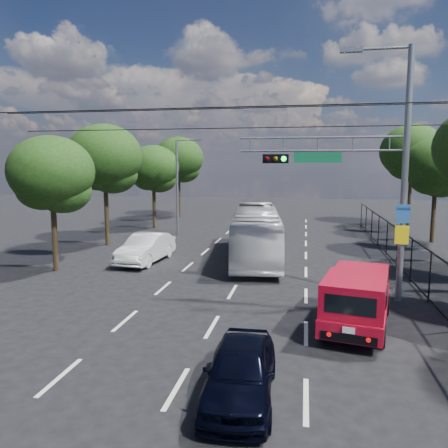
% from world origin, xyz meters
% --- Properties ---
extents(ground, '(120.00, 120.00, 0.00)m').
position_xyz_m(ground, '(0.00, 0.00, 0.00)').
color(ground, black).
rests_on(ground, ground).
extents(lane_markings, '(6.12, 38.00, 0.01)m').
position_xyz_m(lane_markings, '(-0.00, 14.00, 0.01)').
color(lane_markings, beige).
rests_on(lane_markings, ground).
extents(signal_mast, '(6.43, 0.39, 9.50)m').
position_xyz_m(signal_mast, '(5.28, 7.99, 5.24)').
color(signal_mast, slate).
rests_on(signal_mast, ground).
extents(streetlight_left, '(2.09, 0.22, 7.08)m').
position_xyz_m(streetlight_left, '(-6.33, 22.00, 3.94)').
color(streetlight_left, slate).
rests_on(streetlight_left, ground).
extents(utility_wires, '(22.00, 5.04, 0.74)m').
position_xyz_m(utility_wires, '(0.00, 8.83, 7.23)').
color(utility_wires, black).
rests_on(utility_wires, ground).
extents(fence_right, '(0.06, 34.03, 2.00)m').
position_xyz_m(fence_right, '(7.60, 12.17, 1.03)').
color(fence_right, black).
rests_on(fence_right, ground).
extents(tree_right_d, '(4.32, 4.32, 7.02)m').
position_xyz_m(tree_right_d, '(11.42, 22.02, 4.85)').
color(tree_right_d, black).
rests_on(tree_right_d, ground).
extents(tree_right_e, '(5.28, 5.28, 8.58)m').
position_xyz_m(tree_right_e, '(11.62, 30.02, 5.94)').
color(tree_right_e, black).
rests_on(tree_right_e, ground).
extents(tree_left_b, '(4.08, 4.08, 6.63)m').
position_xyz_m(tree_left_b, '(-9.18, 10.02, 4.58)').
color(tree_left_b, black).
rests_on(tree_left_b, ground).
extents(tree_left_c, '(4.80, 4.80, 7.80)m').
position_xyz_m(tree_left_c, '(-9.78, 17.02, 5.40)').
color(tree_left_c, black).
rests_on(tree_left_c, ground).
extents(tree_left_d, '(4.20, 4.20, 6.83)m').
position_xyz_m(tree_left_d, '(-9.38, 25.02, 4.72)').
color(tree_left_d, black).
rests_on(tree_left_d, ground).
extents(tree_left_e, '(4.92, 4.92, 7.99)m').
position_xyz_m(tree_left_e, '(-9.58, 33.02, 5.53)').
color(tree_left_e, black).
rests_on(tree_left_e, ground).
extents(red_pickup, '(2.75, 5.23, 1.86)m').
position_xyz_m(red_pickup, '(4.61, 4.87, 0.99)').
color(red_pickup, black).
rests_on(red_pickup, ground).
extents(navy_hatchback, '(1.68, 3.86, 1.30)m').
position_xyz_m(navy_hatchback, '(1.53, -0.14, 0.65)').
color(navy_hatchback, black).
rests_on(navy_hatchback, ground).
extents(white_bus, '(3.64, 10.68, 2.91)m').
position_xyz_m(white_bus, '(0.23, 14.61, 1.46)').
color(white_bus, silver).
rests_on(white_bus, ground).
extents(white_van, '(1.98, 4.75, 1.53)m').
position_xyz_m(white_van, '(-5.50, 12.67, 0.76)').
color(white_van, silver).
rests_on(white_van, ground).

